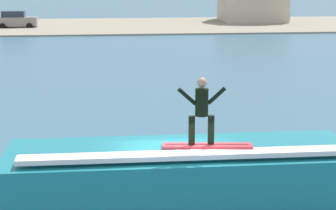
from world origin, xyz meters
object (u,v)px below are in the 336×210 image
car_near_shore (16,20)px  surfboard (207,146)px  wave_crest (182,179)px  car_far_shore (270,15)px  surfer (202,108)px

car_near_shore → surfboard: bearing=-77.4°
wave_crest → surfboard: surfboard is taller
surfboard → car_far_shore: 59.01m
wave_crest → car_near_shore: (-11.10, 51.80, 0.06)m
surfboard → wave_crest: bearing=138.1°
surfboard → surfer: surfer is taller
car_far_shore → car_near_shore: bearing=-171.9°
wave_crest → car_far_shore: (17.80, 55.92, 0.06)m
surfboard → car_near_shore: (-11.65, 52.29, -0.97)m
surfboard → car_near_shore: 53.59m
surfboard → car_far_shore: bearing=73.0°
wave_crest → surfer: bearing=-48.9°
surfer → car_far_shore: (17.39, 56.39, -1.93)m
surfboard → surfer: (-0.15, 0.03, 0.96)m
surfer → car_far_shore: 59.04m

